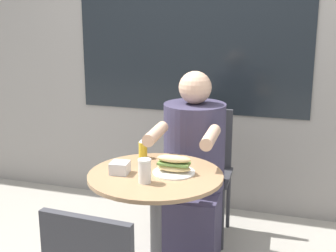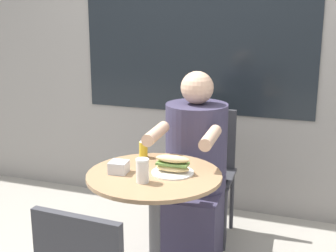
{
  "view_description": "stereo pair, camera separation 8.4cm",
  "coord_description": "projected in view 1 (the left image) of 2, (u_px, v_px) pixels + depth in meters",
  "views": [
    {
      "loc": [
        0.75,
        -2.1,
        1.56
      ],
      "look_at": [
        0.0,
        0.2,
        0.93
      ],
      "focal_mm": 50.0,
      "sensor_mm": 36.0,
      "label": 1
    },
    {
      "loc": [
        0.83,
        -2.08,
        1.56
      ],
      "look_at": [
        0.0,
        0.2,
        0.93
      ],
      "focal_mm": 50.0,
      "sensor_mm": 36.0,
      "label": 2
    }
  ],
  "objects": [
    {
      "name": "drink_cup",
      "position": [
        145.0,
        171.0,
        2.24
      ],
      "size": [
        0.06,
        0.06,
        0.12
      ],
      "color": "silver",
      "rests_on": "cafe_table"
    },
    {
      "name": "napkin_box",
      "position": [
        120.0,
        168.0,
        2.37
      ],
      "size": [
        0.1,
        0.1,
        0.06
      ],
      "rotation": [
        0.0,
        0.0,
        0.1
      ],
      "color": "silver",
      "rests_on": "cafe_table"
    },
    {
      "name": "condiment_bottle",
      "position": [
        143.0,
        148.0,
        2.61
      ],
      "size": [
        0.05,
        0.05,
        0.11
      ],
      "color": "gold",
      "rests_on": "cafe_table"
    },
    {
      "name": "diner_chair",
      "position": [
        205.0,
        160.0,
        3.23
      ],
      "size": [
        0.41,
        0.41,
        0.87
      ],
      "rotation": [
        0.0,
        0.0,
        3.21
      ],
      "color": "#333338",
      "rests_on": "ground_plane"
    },
    {
      "name": "sandwich_on_plate",
      "position": [
        174.0,
        166.0,
        2.37
      ],
      "size": [
        0.22,
        0.22,
        0.09
      ],
      "rotation": [
        0.0,
        0.0,
        0.03
      ],
      "color": "white",
      "rests_on": "cafe_table"
    },
    {
      "name": "seated_diner",
      "position": [
        193.0,
        180.0,
        2.91
      ],
      "size": [
        0.41,
        0.7,
        1.18
      ],
      "rotation": [
        0.0,
        0.0,
        3.21
      ],
      "color": "#38334C",
      "rests_on": "ground_plane"
    },
    {
      "name": "storefront_wall",
      "position": [
        215.0,
        28.0,
        3.44
      ],
      "size": [
        8.0,
        0.09,
        2.8
      ],
      "color": "gray",
      "rests_on": "ground_plane"
    },
    {
      "name": "cafe_table",
      "position": [
        156.0,
        210.0,
        2.42
      ],
      "size": [
        0.69,
        0.69,
        0.73
      ],
      "color": "#997551",
      "rests_on": "ground_plane"
    }
  ]
}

